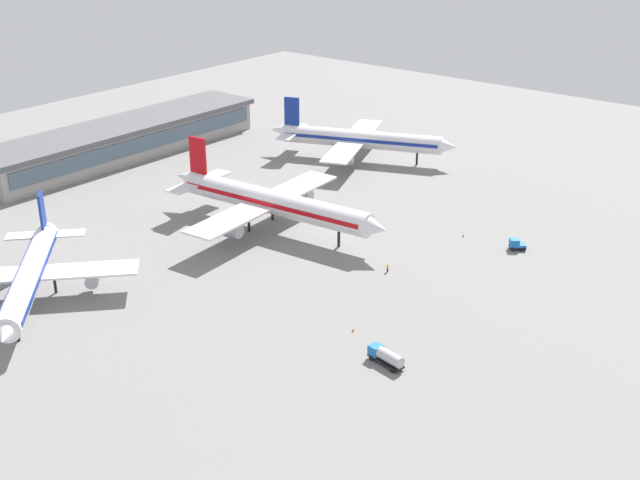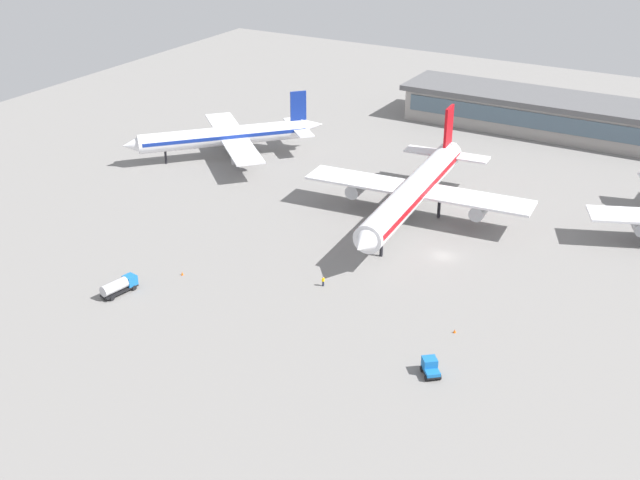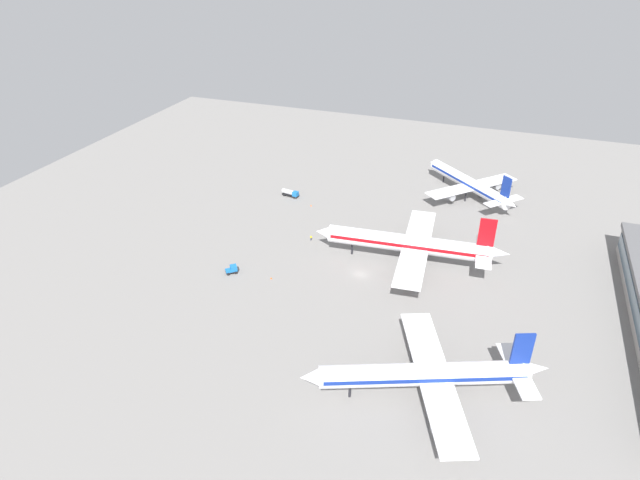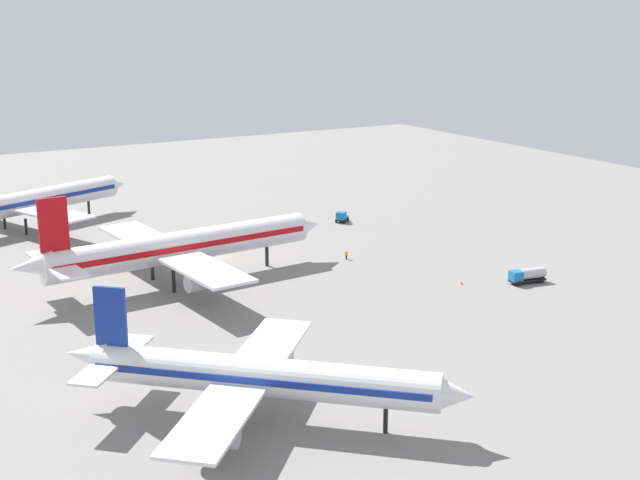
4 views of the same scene
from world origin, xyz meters
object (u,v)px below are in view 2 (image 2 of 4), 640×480
airplane_taxiing (227,136)px  safety_cone_near_gate (182,274)px  safety_cone_mid_apron (455,331)px  ground_crew_worker (323,281)px  airplane_at_gate (415,190)px  fuel_truck (119,286)px  baggage_tug (430,367)px

airplane_taxiing → safety_cone_near_gate: 57.71m
airplane_taxiing → safety_cone_mid_apron: 86.25m
airplane_taxiing → ground_crew_worker: airplane_taxiing is taller
airplane_at_gate → fuel_truck: size_ratio=8.55×
safety_cone_mid_apron → airplane_at_gate: bearing=-57.3°
fuel_truck → ground_crew_worker: 33.03m
airplane_taxiing → safety_cone_near_gate: airplane_taxiing is taller
airplane_taxiing → ground_crew_worker: 65.14m
fuel_truck → airplane_taxiing: bearing=29.9°
airplane_at_gate → baggage_tug: size_ratio=14.91×
safety_cone_mid_apron → safety_cone_near_gate: bearing=7.2°
airplane_at_gate → airplane_taxiing: airplane_at_gate is taller
fuel_truck → ground_crew_worker: bearing=-45.9°
ground_crew_worker → safety_cone_near_gate: 24.04m
ground_crew_worker → airplane_taxiing: bearing=-19.3°
baggage_tug → fuel_truck: fuel_truck is taller
airplane_at_gate → safety_cone_near_gate: (24.53, 40.01, -5.87)m
baggage_tug → safety_cone_mid_apron: bearing=-34.8°
baggage_tug → fuel_truck: (52.32, 4.20, 0.23)m
ground_crew_worker → safety_cone_near_gate: size_ratio=2.78×
baggage_tug → airplane_at_gate: bearing=-12.9°
airplane_at_gate → ground_crew_worker: airplane_at_gate is taller
baggage_tug → safety_cone_near_gate: 47.80m
airplane_at_gate → baggage_tug: bearing=21.8°
airplane_at_gate → safety_cone_mid_apron: (-21.97, 34.17, -5.87)m
airplane_at_gate → fuel_truck: (29.40, 49.99, -4.79)m
airplane_taxiing → safety_cone_near_gate: (-26.95, 50.80, -4.86)m
fuel_truck → ground_crew_worker: size_ratio=3.91×
airplane_at_gate → airplane_taxiing: size_ratio=1.49×
airplane_taxiing → ground_crew_worker: (-49.41, 42.24, -4.31)m
airplane_at_gate → baggage_tug: 51.45m
baggage_tug → fuel_truck: size_ratio=0.57×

